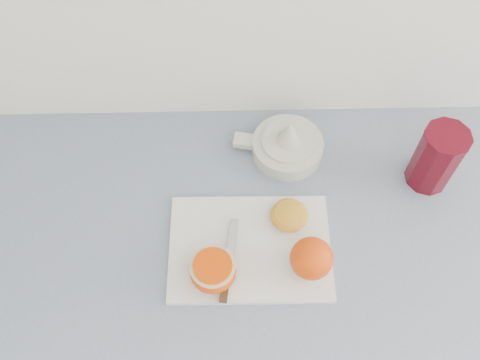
{
  "coord_description": "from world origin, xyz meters",
  "views": [
    {
      "loc": [
        -0.24,
        1.24,
        1.84
      ],
      "look_at": [
        -0.23,
        1.77,
        0.96
      ],
      "focal_mm": 40.0,
      "sensor_mm": 36.0,
      "label": 1
    }
  ],
  "objects_px": {
    "counter": "(305,302)",
    "half_orange": "(213,271)",
    "citrus_juicer": "(287,145)",
    "cutting_board": "(250,248)",
    "red_tumbler": "(436,160)"
  },
  "relations": [
    {
      "from": "cutting_board",
      "to": "red_tumbler",
      "type": "relative_size",
      "value": 2.08
    },
    {
      "from": "counter",
      "to": "half_orange",
      "type": "bearing_deg",
      "value": -156.25
    },
    {
      "from": "counter",
      "to": "cutting_board",
      "type": "relative_size",
      "value": 8.16
    },
    {
      "from": "citrus_juicer",
      "to": "red_tumbler",
      "type": "relative_size",
      "value": 1.29
    },
    {
      "from": "half_orange",
      "to": "red_tumbler",
      "type": "height_order",
      "value": "red_tumbler"
    },
    {
      "from": "half_orange",
      "to": "red_tumbler",
      "type": "relative_size",
      "value": 0.57
    },
    {
      "from": "citrus_juicer",
      "to": "half_orange",
      "type": "bearing_deg",
      "value": -118.51
    },
    {
      "from": "counter",
      "to": "half_orange",
      "type": "xyz_separation_m",
      "value": [
        -0.22,
        -0.1,
        0.48
      ]
    },
    {
      "from": "cutting_board",
      "to": "citrus_juicer",
      "type": "height_order",
      "value": "citrus_juicer"
    },
    {
      "from": "half_orange",
      "to": "citrus_juicer",
      "type": "relative_size",
      "value": 0.44
    },
    {
      "from": "half_orange",
      "to": "cutting_board",
      "type": "bearing_deg",
      "value": 40.03
    },
    {
      "from": "counter",
      "to": "red_tumbler",
      "type": "bearing_deg",
      "value": 27.72
    },
    {
      "from": "counter",
      "to": "half_orange",
      "type": "height_order",
      "value": "half_orange"
    },
    {
      "from": "half_orange",
      "to": "citrus_juicer",
      "type": "bearing_deg",
      "value": 61.49
    },
    {
      "from": "citrus_juicer",
      "to": "red_tumbler",
      "type": "height_order",
      "value": "red_tumbler"
    }
  ]
}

